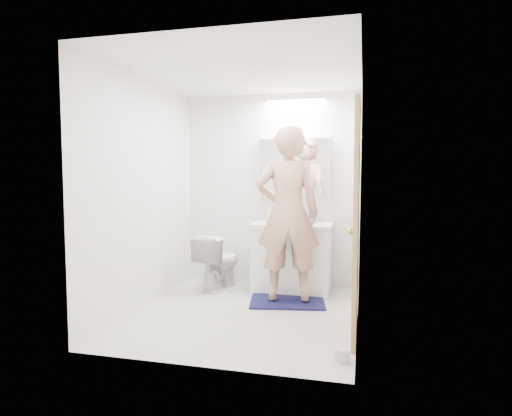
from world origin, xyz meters
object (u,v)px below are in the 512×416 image
(vanity_cabinet, at_px, (292,259))
(toilet_paper_roll, at_px, (342,355))
(toilet, at_px, (218,261))
(person, at_px, (288,213))
(medicine_cabinet, at_px, (294,166))
(soap_bottle_b, at_px, (279,214))
(toothbrush_cup, at_px, (313,218))
(soap_bottle_a, at_px, (270,211))

(vanity_cabinet, relative_size, toilet_paper_roll, 8.18)
(toilet, bearing_deg, toilet_paper_roll, 143.86)
(person, bearing_deg, toilet_paper_roll, 105.45)
(medicine_cabinet, xyz_separation_m, person, (0.05, -0.71, -0.52))
(soap_bottle_b, xyz_separation_m, toilet_paper_roll, (0.88, -2.05, -0.86))
(toothbrush_cup, bearing_deg, soap_bottle_b, 177.26)
(toilet, bearing_deg, toothbrush_cup, -154.28)
(person, bearing_deg, soap_bottle_b, -81.77)
(soap_bottle_a, bearing_deg, soap_bottle_b, 14.81)
(vanity_cabinet, height_order, person, person)
(toilet, bearing_deg, soap_bottle_b, -145.21)
(soap_bottle_a, relative_size, soap_bottle_b, 1.34)
(medicine_cabinet, relative_size, toilet, 1.29)
(toilet_paper_roll, bearing_deg, soap_bottle_b, 113.24)
(person, distance_m, toilet_paper_roll, 1.78)
(vanity_cabinet, height_order, medicine_cabinet, medicine_cabinet)
(vanity_cabinet, xyz_separation_m, soap_bottle_b, (-0.20, 0.18, 0.52))
(soap_bottle_a, xyz_separation_m, toilet_paper_roll, (0.99, -2.02, -0.89))
(person, xyz_separation_m, soap_bottle_b, (-0.22, 0.68, -0.07))
(soap_bottle_b, bearing_deg, toilet_paper_roll, -66.76)
(soap_bottle_a, height_order, toothbrush_cup, soap_bottle_a)
(soap_bottle_b, bearing_deg, toothbrush_cup, -2.74)
(toothbrush_cup, bearing_deg, toilet, -166.16)
(person, distance_m, toothbrush_cup, 0.70)
(soap_bottle_a, distance_m, soap_bottle_b, 0.12)
(vanity_cabinet, xyz_separation_m, toilet_paper_roll, (0.68, -1.87, -0.34))
(toothbrush_cup, xyz_separation_m, toilet_paper_roll, (0.46, -2.03, -0.82))
(soap_bottle_b, bearing_deg, vanity_cabinet, -42.65)
(medicine_cabinet, relative_size, soap_bottle_b, 4.79)
(toilet, xyz_separation_m, soap_bottle_b, (0.70, 0.30, 0.57))
(vanity_cabinet, distance_m, soap_bottle_a, 0.65)
(vanity_cabinet, bearing_deg, soap_bottle_a, 154.10)
(person, distance_m, soap_bottle_a, 0.73)
(toothbrush_cup, distance_m, toilet_paper_roll, 2.23)
(vanity_cabinet, distance_m, soap_bottle_b, 0.59)
(toilet, bearing_deg, vanity_cabinet, -160.79)
(vanity_cabinet, distance_m, toilet, 0.90)
(toilet, relative_size, toothbrush_cup, 6.63)
(medicine_cabinet, distance_m, toothbrush_cup, 0.68)
(toilet, relative_size, soap_bottle_a, 2.77)
(toilet_paper_roll, bearing_deg, soap_bottle_a, 116.20)
(person, distance_m, soap_bottle_b, 0.72)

